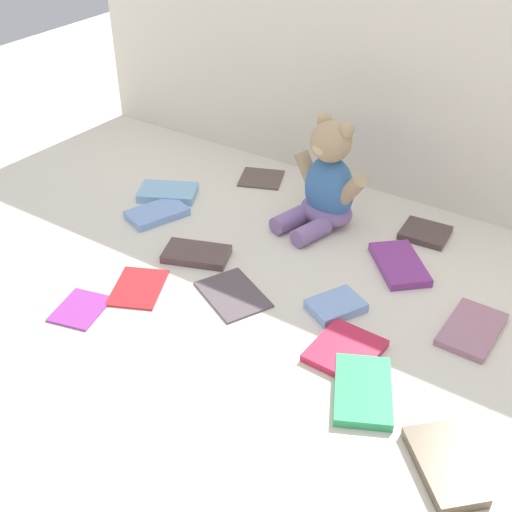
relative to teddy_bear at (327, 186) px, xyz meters
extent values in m
plane|color=silver|center=(0.04, -0.21, -0.08)|extent=(3.20, 3.20, 0.00)
cube|color=silver|center=(0.04, 0.20, 0.20)|extent=(1.59, 0.03, 0.57)
ellipsoid|color=#3F72B2|center=(0.00, 0.01, -0.01)|extent=(0.13, 0.11, 0.15)
ellipsoid|color=#8C6BA5|center=(0.00, 0.00, -0.06)|extent=(0.14, 0.12, 0.05)
sphere|color=tan|center=(0.00, 0.00, 0.10)|extent=(0.10, 0.10, 0.08)
ellipsoid|color=beige|center=(-0.01, -0.03, 0.09)|extent=(0.04, 0.03, 0.02)
sphere|color=tan|center=(-0.02, 0.02, 0.13)|extent=(0.04, 0.04, 0.03)
sphere|color=tan|center=(0.03, 0.00, 0.13)|extent=(0.04, 0.04, 0.03)
cylinder|color=tan|center=(-0.06, 0.02, 0.01)|extent=(0.07, 0.05, 0.08)
cylinder|color=tan|center=(0.06, -0.01, 0.01)|extent=(0.07, 0.05, 0.08)
cylinder|color=#8C6BA5|center=(-0.05, -0.06, -0.07)|extent=(0.06, 0.09, 0.04)
cylinder|color=#8C6BA5|center=(0.01, -0.08, -0.07)|extent=(0.06, 0.09, 0.04)
cube|color=brown|center=(0.43, -0.46, -0.08)|extent=(0.14, 0.14, 0.02)
cube|color=brown|center=(-0.21, 0.08, -0.08)|extent=(0.12, 0.12, 0.01)
cube|color=#85A8E3|center=(0.16, -0.25, -0.08)|extent=(0.10, 0.11, 0.02)
cube|color=#85BCE4|center=(-0.34, -0.10, -0.08)|extent=(0.15, 0.13, 0.02)
cube|color=#86348C|center=(0.20, -0.07, -0.08)|extent=(0.15, 0.16, 0.02)
cube|color=#CB2445|center=(0.22, -0.34, -0.08)|extent=(0.10, 0.12, 0.01)
cube|color=#943493|center=(-0.21, -0.49, -0.08)|extent=(0.10, 0.11, 0.01)
cube|color=#30A361|center=(0.28, -0.40, -0.08)|extent=(0.14, 0.16, 0.01)
cube|color=red|center=(-0.17, -0.39, -0.08)|extent=(0.13, 0.14, 0.01)
cube|color=brown|center=(-0.14, -0.25, -0.08)|extent=(0.14, 0.11, 0.02)
cube|color=#AA7288|center=(0.37, -0.17, -0.08)|extent=(0.08, 0.13, 0.01)
cube|color=#81A6E5|center=(-0.31, -0.18, -0.08)|extent=(0.11, 0.14, 0.02)
cube|color=#55484E|center=(-0.01, -0.31, -0.08)|extent=(0.16, 0.14, 0.01)
cube|color=#4F3E3B|center=(0.20, 0.07, -0.08)|extent=(0.10, 0.09, 0.01)
camera|label=1|loc=(0.53, -1.06, 0.64)|focal=46.29mm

